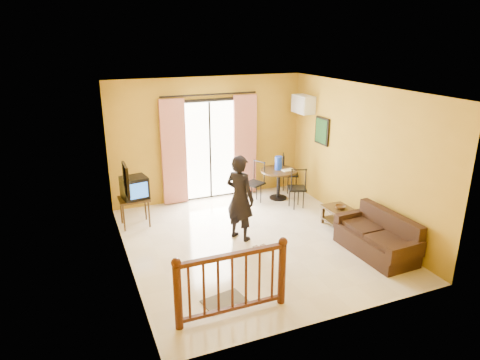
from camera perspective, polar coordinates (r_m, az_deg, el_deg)
name	(u,v)px	position (r m, az deg, el deg)	size (l,w,h in m)	color
ground	(253,241)	(8.06, 1.73, -8.18)	(5.00, 5.00, 0.00)	beige
room_shell	(254,153)	(7.44, 1.86, 3.58)	(5.00, 5.00, 5.00)	white
balcony_door	(210,149)	(9.77, -4.00, 4.14)	(2.25, 0.14, 2.46)	black
tv_table	(134,202)	(8.76, -13.94, -2.81)	(0.59, 0.49, 0.59)	black
television	(135,188)	(8.66, -13.88, -0.99)	(0.54, 0.51, 0.43)	black
picture_left	(126,181)	(6.73, -14.93, -0.11)	(0.05, 0.42, 0.52)	black
dining_table	(279,176)	(9.93, 5.18, 0.52)	(0.84, 0.84, 0.70)	black
water_jug	(279,163)	(9.88, 5.16, 2.28)	(0.17, 0.17, 0.31)	blue
serving_tray	(288,170)	(9.88, 6.38, 1.35)	(0.28, 0.18, 0.02)	white
dining_chairs	(280,200)	(10.02, 5.33, -2.67)	(1.61, 1.45, 0.95)	black
air_conditioner	(303,104)	(9.99, 8.40, 9.96)	(0.31, 0.60, 0.40)	white
botanical_print	(322,131)	(9.61, 10.87, 6.43)	(0.05, 0.50, 0.60)	black
coffee_table	(343,217)	(8.67, 13.54, -4.79)	(0.49, 0.89, 0.40)	black
bowl	(340,207)	(8.68, 13.23, -3.56)	(0.20, 0.20, 0.06)	#51351B
sofa	(378,239)	(7.92, 17.94, -7.44)	(0.78, 1.58, 0.75)	black
standing_person	(240,198)	(7.86, -0.01, -2.40)	(0.59, 0.39, 1.63)	black
stair_balustrade	(232,279)	(5.87, -1.04, -13.05)	(1.63, 0.13, 1.04)	#471E0F
doormat	(224,301)	(6.42, -2.09, -15.87)	(0.60, 0.40, 0.02)	#585347
sandals	(263,248)	(7.80, 3.04, -9.07)	(0.30, 0.27, 0.03)	#51351B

